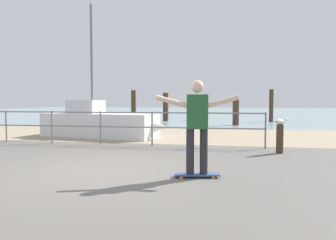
{
  "coord_description": "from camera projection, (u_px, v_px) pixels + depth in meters",
  "views": [
    {
      "loc": [
        2.41,
        -5.88,
        1.37
      ],
      "look_at": [
        0.94,
        2.0,
        0.9
      ],
      "focal_mm": 34.7,
      "sensor_mm": 36.0,
      "label": 1
    }
  ],
  "objects": [
    {
      "name": "skateboard",
      "position": [
        197.0,
        175.0,
        5.73
      ],
      "size": [
        0.82,
        0.35,
        0.08
      ],
      "color": "#334C8C",
      "rests_on": "ground"
    },
    {
      "name": "groyne_post_4",
      "position": [
        271.0,
        106.0,
        20.92
      ],
      "size": [
        0.27,
        0.27,
        2.12
      ],
      "primitive_type": "cylinder",
      "color": "#422D1E",
      "rests_on": "ground"
    },
    {
      "name": "skateboarder",
      "position": [
        197.0,
        121.0,
        5.67
      ],
      "size": [
        1.44,
        0.37,
        1.65
      ],
      "color": "#26262B",
      "rests_on": "skateboard"
    },
    {
      "name": "seagull",
      "position": [
        281.0,
        122.0,
        8.35
      ],
      "size": [
        0.41,
        0.34,
        0.18
      ],
      "color": "white",
      "rests_on": "bollard_short"
    },
    {
      "name": "beach_strip",
      "position": [
        168.0,
        135.0,
        13.17
      ],
      "size": [
        24.0,
        6.0,
        0.04
      ],
      "primitive_type": "cube",
      "color": "tan",
      "rests_on": "ground"
    },
    {
      "name": "groyne_post_1",
      "position": [
        166.0,
        107.0,
        21.99
      ],
      "size": [
        0.37,
        0.37,
        1.92
      ],
      "primitive_type": "cylinder",
      "color": "#422D1E",
      "rests_on": "ground"
    },
    {
      "name": "groyne_post_2",
      "position": [
        202.0,
        110.0,
        23.34
      ],
      "size": [
        0.31,
        0.31,
        1.47
      ],
      "primitive_type": "cylinder",
      "color": "#422D1E",
      "rests_on": "ground"
    },
    {
      "name": "sea_surface",
      "position": [
        209.0,
        112.0,
        40.64
      ],
      "size": [
        72.0,
        50.0,
        0.04
      ],
      "primitive_type": "cube",
      "color": "#849EA3",
      "rests_on": "ground"
    },
    {
      "name": "groyne_post_0",
      "position": [
        134.0,
        105.0,
        22.56
      ],
      "size": [
        0.34,
        0.34,
        2.11
      ],
      "primitive_type": "cylinder",
      "color": "#422D1E",
      "rests_on": "ground"
    },
    {
      "name": "groyne_post_3",
      "position": [
        236.0,
        113.0,
        18.12
      ],
      "size": [
        0.36,
        0.36,
        1.43
      ],
      "primitive_type": "cylinder",
      "color": "#422D1E",
      "rests_on": "ground"
    },
    {
      "name": "bollard_short",
      "position": [
        280.0,
        139.0,
        8.37
      ],
      "size": [
        0.18,
        0.18,
        0.76
      ],
      "primitive_type": "cylinder",
      "color": "#422D1E",
      "rests_on": "ground"
    },
    {
      "name": "railing_fence",
      "position": [
        101.0,
        123.0,
        10.06
      ],
      "size": [
        9.93,
        0.05,
        1.05
      ],
      "color": "slate",
      "rests_on": "ground"
    },
    {
      "name": "ground_plane",
      "position": [
        78.0,
        185.0,
        5.32
      ],
      "size": [
        24.0,
        10.0,
        0.04
      ],
      "primitive_type": "cube",
      "color": "#605B56",
      "rests_on": "ground"
    },
    {
      "name": "sailboat",
      "position": [
        103.0,
        124.0,
        12.18
      ],
      "size": [
        5.06,
        2.16,
        4.98
      ],
      "color": "silver",
      "rests_on": "ground"
    }
  ]
}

